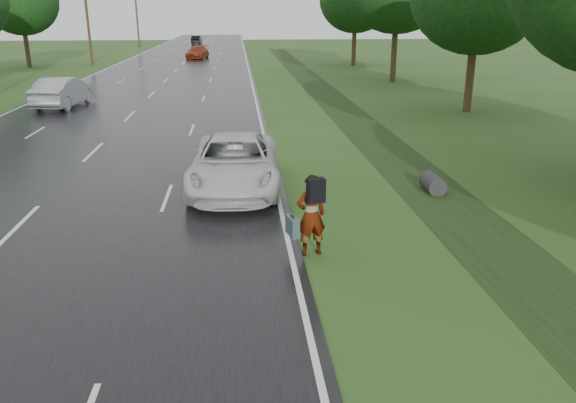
# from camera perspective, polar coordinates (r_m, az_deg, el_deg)

# --- Properties ---
(road) EXTENTS (14.00, 180.00, 0.04)m
(road) POSITION_cam_1_polar(r_m,az_deg,el_deg) (51.45, -11.65, 12.55)
(road) COLOR black
(road) RESTS_ON ground
(edge_stripe_east) EXTENTS (0.12, 180.00, 0.01)m
(edge_stripe_east) POSITION_cam_1_polar(r_m,az_deg,el_deg) (51.15, -3.93, 12.88)
(edge_stripe_east) COLOR silver
(edge_stripe_east) RESTS_ON road
(edge_stripe_west) EXTENTS (0.12, 180.00, 0.01)m
(edge_stripe_west) POSITION_cam_1_polar(r_m,az_deg,el_deg) (52.62, -19.14, 12.08)
(edge_stripe_west) COLOR silver
(edge_stripe_west) RESTS_ON road
(center_line) EXTENTS (0.12, 180.00, 0.01)m
(center_line) POSITION_cam_1_polar(r_m,az_deg,el_deg) (51.45, -11.65, 12.58)
(center_line) COLOR silver
(center_line) RESTS_ON road
(drainage_ditch) EXTENTS (2.20, 120.00, 0.56)m
(drainage_ditch) POSITION_cam_1_polar(r_m,az_deg,el_deg) (25.79, 8.17, 6.96)
(drainage_ditch) COLOR black
(drainage_ditch) RESTS_ON ground
(utility_pole_far) EXTENTS (1.60, 0.26, 10.00)m
(utility_pole_far) POSITION_cam_1_polar(r_m,az_deg,el_deg) (62.66, -19.77, 17.67)
(utility_pole_far) COLOR #3C2418
(utility_pole_far) RESTS_ON ground
(utility_pole_distant) EXTENTS (1.60, 0.26, 10.00)m
(utility_pole_distant) POSITION_cam_1_polar(r_m,az_deg,el_deg) (92.08, -15.13, 18.10)
(utility_pole_distant) COLOR #3C2418
(utility_pole_distant) RESTS_ON ground
(tree_west_f) EXTENTS (7.00, 7.00, 9.29)m
(tree_west_f) POSITION_cam_1_polar(r_m,az_deg,el_deg) (62.34, -25.55, 17.85)
(tree_west_f) COLOR #3C2418
(tree_west_f) RESTS_ON ground
(pedestrian) EXTENTS (0.94, 0.71, 1.87)m
(pedestrian) POSITION_cam_1_polar(r_m,az_deg,el_deg) (12.39, 2.27, -1.31)
(pedestrian) COLOR #A5998C
(pedestrian) RESTS_ON ground
(white_pickup) EXTENTS (2.86, 5.81, 1.59)m
(white_pickup) POSITION_cam_1_polar(r_m,az_deg,el_deg) (17.22, -5.46, 3.92)
(white_pickup) COLOR silver
(white_pickup) RESTS_ON road
(silver_sedan) EXTENTS (2.44, 5.31, 1.69)m
(silver_sedan) POSITION_cam_1_polar(r_m,az_deg,el_deg) (34.93, -21.86, 10.29)
(silver_sedan) COLOR #94979C
(silver_sedan) RESTS_ON road
(far_car_red) EXTENTS (2.77, 5.10, 1.40)m
(far_car_red) POSITION_cam_1_polar(r_m,az_deg,el_deg) (68.33, -9.19, 14.73)
(far_car_red) COLOR maroon
(far_car_red) RESTS_ON road
(far_car_dark) EXTENTS (1.63, 4.22, 1.37)m
(far_car_dark) POSITION_cam_1_polar(r_m,az_deg,el_deg) (99.61, -9.27, 15.90)
(far_car_dark) COLOR black
(far_car_dark) RESTS_ON road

